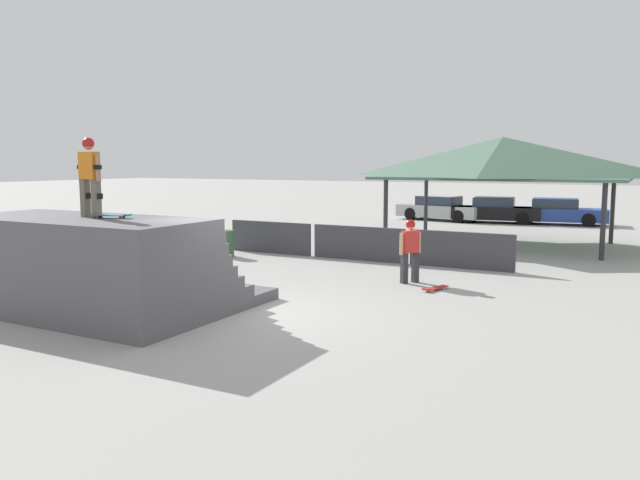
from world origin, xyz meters
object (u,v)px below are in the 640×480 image
(parked_car_silver, at_px, (440,209))
(bystander_walking, at_px, (410,246))
(skateboard_on_ground, at_px, (435,288))
(trash_bin, at_px, (226,243))
(skateboard_on_deck, at_px, (112,215))
(skater_on_deck, at_px, (90,172))
(parked_car_blue, at_px, (557,212))
(parked_car_black, at_px, (496,211))

(parked_car_silver, bearing_deg, bystander_walking, -65.43)
(skateboard_on_ground, relative_size, trash_bin, 0.99)
(skateboard_on_deck, bearing_deg, skateboard_on_ground, 30.67)
(skater_on_deck, bearing_deg, skateboard_on_deck, 5.40)
(skater_on_deck, relative_size, skateboard_on_ground, 1.85)
(bystander_walking, relative_size, parked_car_blue, 0.34)
(skateboard_on_deck, bearing_deg, skater_on_deck, 163.96)
(trash_bin, distance_m, parked_car_blue, 17.91)
(skater_on_deck, height_order, skateboard_on_ground, skater_on_deck)
(skateboard_on_deck, bearing_deg, parked_car_silver, 73.52)
(parked_car_silver, relative_size, parked_car_blue, 0.99)
(parked_car_silver, distance_m, parked_car_blue, 5.71)
(parked_car_silver, bearing_deg, parked_car_blue, 15.08)
(skater_on_deck, relative_size, parked_car_silver, 0.33)
(skater_on_deck, relative_size, parked_car_black, 0.35)
(trash_bin, relative_size, parked_car_silver, 0.18)
(skateboard_on_deck, height_order, parked_car_blue, skateboard_on_deck)
(parked_car_black, bearing_deg, skateboard_on_deck, -103.74)
(skateboard_on_deck, height_order, parked_car_black, skateboard_on_deck)
(parked_car_black, bearing_deg, bystander_walking, -92.57)
(skateboard_on_deck, bearing_deg, bystander_walking, 39.06)
(skateboard_on_deck, relative_size, parked_car_blue, 0.17)
(skateboard_on_ground, distance_m, parked_car_silver, 18.33)
(skateboard_on_deck, distance_m, trash_bin, 8.10)
(skateboard_on_deck, height_order, trash_bin, skateboard_on_deck)
(skateboard_on_ground, height_order, parked_car_black, parked_car_black)
(skater_on_deck, xyz_separation_m, skateboard_on_ground, (5.31, 5.43, -2.78))
(parked_car_silver, bearing_deg, trash_bin, -88.62)
(skater_on_deck, distance_m, bystander_walking, 7.74)
(skateboard_on_ground, bearing_deg, parked_car_blue, -162.26)
(skater_on_deck, height_order, skateboard_on_deck, skater_on_deck)
(parked_car_black, bearing_deg, skater_on_deck, -105.08)
(parked_car_blue, bearing_deg, bystander_walking, -101.58)
(skater_on_deck, bearing_deg, parked_car_black, 86.56)
(skateboard_on_ground, distance_m, parked_car_blue, 18.07)
(skater_on_deck, distance_m, skateboard_on_deck, 1.00)
(bystander_walking, xyz_separation_m, parked_car_silver, (-4.50, 16.91, -0.34))
(skater_on_deck, bearing_deg, parked_car_silver, 93.60)
(skateboard_on_ground, relative_size, parked_car_blue, 0.18)
(bystander_walking, bearing_deg, skater_on_deck, -2.14)
(bystander_walking, distance_m, parked_car_silver, 17.50)
(parked_car_blue, bearing_deg, skater_on_deck, -111.19)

